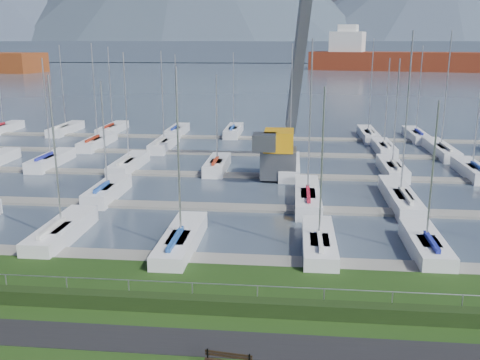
# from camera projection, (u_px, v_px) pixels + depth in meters

# --- Properties ---
(path) EXTENTS (160.00, 2.00, 0.04)m
(path) POSITION_uv_depth(u_px,v_px,m) (203.00, 343.00, 21.78)
(path) COLOR black
(path) RESTS_ON grass
(water) EXTENTS (800.00, 540.00, 0.20)m
(water) POSITION_uv_depth(u_px,v_px,m) (288.00, 66.00, 275.14)
(water) COLOR #414E5F
(hedge) EXTENTS (80.00, 0.70, 0.70)m
(hedge) POSITION_uv_depth(u_px,v_px,m) (213.00, 305.00, 24.20)
(hedge) COLOR black
(hedge) RESTS_ON grass
(fence) EXTENTS (80.00, 0.04, 0.04)m
(fence) POSITION_uv_depth(u_px,v_px,m) (214.00, 284.00, 24.37)
(fence) COLOR #95989D
(fence) RESTS_ON grass
(foothill) EXTENTS (900.00, 80.00, 12.00)m
(foothill) POSITION_uv_depth(u_px,v_px,m) (290.00, 51.00, 340.93)
(foothill) COLOR #404C5D
(foothill) RESTS_ON water
(docks) EXTENTS (90.00, 41.60, 0.25)m
(docks) POSITION_uv_depth(u_px,v_px,m) (255.00, 176.00, 49.76)
(docks) COLOR slate
(docks) RESTS_ON water
(crane) EXTENTS (5.46, 13.21, 22.35)m
(crane) POSITION_uv_depth(u_px,v_px,m) (285.00, 116.00, 48.64)
(crane) COLOR #5A5C61
(crane) RESTS_ON water
(cargo_ship_mid) EXTENTS (103.70, 41.99, 21.50)m
(cargo_ship_mid) POSITION_uv_depth(u_px,v_px,m) (421.00, 62.00, 226.73)
(cargo_ship_mid) COLOR maroon
(cargo_ship_mid) RESTS_ON water
(sailboat_fleet) EXTENTS (75.80, 49.55, 13.63)m
(sailboat_fleet) POSITION_uv_depth(u_px,v_px,m) (238.00, 112.00, 50.70)
(sailboat_fleet) COLOR silver
(sailboat_fleet) RESTS_ON water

